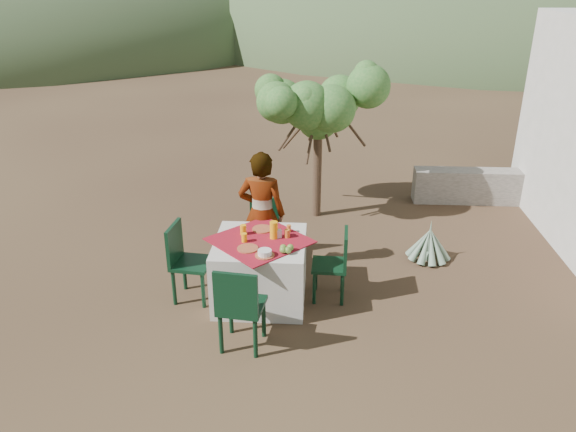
% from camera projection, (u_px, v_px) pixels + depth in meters
% --- Properties ---
extents(ground, '(160.00, 160.00, 0.00)m').
position_uv_depth(ground, '(251.00, 309.00, 6.39)').
color(ground, '#331F17').
rests_on(ground, ground).
extents(table, '(1.30, 1.30, 0.76)m').
position_uv_depth(table, '(260.00, 270.00, 6.44)').
color(table, beige).
rests_on(table, ground).
extents(chair_far, '(0.39, 0.39, 0.83)m').
position_uv_depth(chair_far, '(264.00, 227.00, 7.32)').
color(chair_far, black).
rests_on(chair_far, ground).
extents(chair_near, '(0.49, 0.49, 0.95)m').
position_uv_depth(chair_near, '(240.00, 305.00, 5.50)').
color(chair_near, black).
rests_on(chair_near, ground).
extents(chair_left, '(0.48, 0.48, 0.93)m').
position_uv_depth(chair_left, '(185.00, 258.00, 6.41)').
color(chair_left, black).
rests_on(chair_left, ground).
extents(chair_right, '(0.41, 0.41, 0.85)m').
position_uv_depth(chair_right, '(336.00, 262.00, 6.42)').
color(chair_right, black).
rests_on(chair_right, ground).
extents(person, '(0.62, 0.44, 1.59)m').
position_uv_depth(person, '(262.00, 214.00, 6.87)').
color(person, '#8C6651').
rests_on(person, ground).
extents(shrub_tree, '(1.75, 1.72, 2.06)m').
position_uv_depth(shrub_tree, '(323.00, 112.00, 8.21)').
color(shrub_tree, '#4F3727').
rests_on(shrub_tree, ground).
extents(agave, '(0.58, 0.59, 0.62)m').
position_uv_depth(agave, '(429.00, 244.00, 7.41)').
color(agave, gray).
rests_on(agave, ground).
extents(stone_wall, '(2.60, 0.35, 0.55)m').
position_uv_depth(stone_wall, '(494.00, 187.00, 9.18)').
color(stone_wall, gray).
rests_on(stone_wall, ground).
extents(hill_near_left, '(40.00, 40.00, 16.00)m').
position_uv_depth(hill_near_left, '(21.00, 30.00, 34.76)').
color(hill_near_left, '#334828').
rests_on(hill_near_left, ground).
extents(hill_near_right, '(48.00, 48.00, 20.00)m').
position_uv_depth(hill_near_right, '(487.00, 24.00, 38.57)').
color(hill_near_right, '#334828').
rests_on(hill_near_right, ground).
extents(hill_far_center, '(60.00, 60.00, 24.00)m').
position_uv_depth(hill_far_center, '(275.00, 8.00, 54.06)').
color(hill_far_center, slate).
rests_on(hill_far_center, ground).
extents(plate_far, '(0.24, 0.24, 0.01)m').
position_uv_depth(plate_far, '(262.00, 229.00, 6.53)').
color(plate_far, brown).
rests_on(plate_far, table).
extents(plate_near, '(0.23, 0.23, 0.01)m').
position_uv_depth(plate_near, '(248.00, 248.00, 6.08)').
color(plate_near, brown).
rests_on(plate_near, table).
extents(glass_far, '(0.07, 0.07, 0.12)m').
position_uv_depth(glass_far, '(243.00, 230.00, 6.40)').
color(glass_far, '#FDA410').
rests_on(glass_far, table).
extents(glass_near, '(0.06, 0.06, 0.10)m').
position_uv_depth(glass_near, '(244.00, 238.00, 6.23)').
color(glass_near, '#FDA410').
rests_on(glass_near, table).
extents(juice_pitcher, '(0.09, 0.09, 0.20)m').
position_uv_depth(juice_pitcher, '(274.00, 230.00, 6.29)').
color(juice_pitcher, '#FDA410').
rests_on(juice_pitcher, table).
extents(bowl_plate, '(0.21, 0.21, 0.01)m').
position_uv_depth(bowl_plate, '(265.00, 255.00, 5.94)').
color(bowl_plate, brown).
rests_on(bowl_plate, table).
extents(white_bowl, '(0.15, 0.15, 0.06)m').
position_uv_depth(white_bowl, '(265.00, 252.00, 5.93)').
color(white_bowl, silver).
rests_on(white_bowl, bowl_plate).
extents(jar_left, '(0.06, 0.06, 0.10)m').
position_uv_depth(jar_left, '(287.00, 234.00, 6.33)').
color(jar_left, orange).
rests_on(jar_left, table).
extents(jar_right, '(0.05, 0.05, 0.08)m').
position_uv_depth(jar_right, '(289.00, 228.00, 6.47)').
color(jar_right, orange).
rests_on(jar_right, table).
extents(napkin_holder, '(0.09, 0.07, 0.10)m').
position_uv_depth(napkin_holder, '(278.00, 234.00, 6.32)').
color(napkin_holder, silver).
rests_on(napkin_holder, table).
extents(fruit_cluster, '(0.15, 0.14, 0.08)m').
position_uv_depth(fruit_cluster, '(286.00, 249.00, 6.01)').
color(fruit_cluster, olive).
rests_on(fruit_cluster, table).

